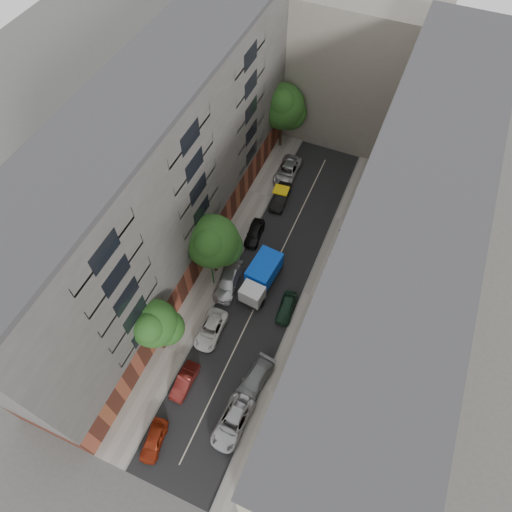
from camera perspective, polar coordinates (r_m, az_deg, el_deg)
The scene contains 23 objects.
ground at distance 48.85m, azimuth 1.46°, elevation -3.06°, with size 120.00×120.00×0.00m, color #4C4C49.
road_surface at distance 48.84m, azimuth 1.46°, elevation -3.06°, with size 8.00×44.00×0.02m, color black.
sidewalk_left at distance 50.06m, azimuth -4.37°, elevation -0.90°, with size 3.00×44.00×0.15m, color gray.
sidewalk_right at distance 48.10m, azimuth 7.56°, elevation -5.19°, with size 3.00×44.00×0.15m, color gray.
building_left at distance 44.32m, azimuth -11.69°, elevation 8.53°, with size 8.00×44.00×20.00m, color #474443.
building_right at distance 39.74m, azimuth 16.62°, elevation -0.78°, with size 8.00×44.00×20.00m, color tan.
building_endcap at distance 61.88m, azimuth 12.33°, elevation 22.57°, with size 18.00×12.00×18.00m, color slate.
tarp_truck at distance 47.23m, azimuth 0.61°, elevation -2.63°, with size 2.95×6.32×2.83m.
car_left_0 at distance 42.99m, azimuth -12.66°, elevation -21.56°, with size 1.52×3.79×1.29m, color maroon.
car_left_1 at distance 43.97m, azimuth -8.91°, elevation -15.22°, with size 1.35×3.89×1.28m, color #4A110E.
car_left_2 at distance 45.62m, azimuth -5.68°, elevation -9.14°, with size 2.16×4.69×1.30m, color silver.
car_left_3 at distance 47.97m, azimuth -3.51°, elevation -3.23°, with size 2.09×5.14×1.49m, color #BCBBC1.
car_left_4 at distance 51.56m, azimuth -0.20°, elevation 2.91°, with size 1.62×4.02×1.37m, color black.
car_left_5 at distance 55.00m, azimuth 3.10°, elevation 7.41°, with size 1.58×4.54×1.50m, color black.
car_left_6 at distance 58.02m, azimuth 3.96°, elevation 10.59°, with size 2.47×5.35×1.49m, color #BBBABF.
car_right_0 at distance 42.40m, azimuth -2.94°, elevation -20.03°, with size 2.40×5.21×1.45m, color #B6B7BB.
car_right_1 at distance 43.43m, azimuth -0.16°, elevation -15.26°, with size 2.01×4.94×1.43m, color gray.
car_right_2 at distance 46.59m, azimuth 3.83°, elevation -6.44°, with size 1.54×3.82×1.30m, color black.
tree_near at distance 41.49m, azimuth -12.55°, elevation -8.47°, with size 4.74×4.37×7.58m.
tree_mid at distance 45.32m, azimuth -5.40°, elevation 1.59°, with size 5.68×5.47×7.93m.
tree_far at distance 58.32m, azimuth 3.33°, elevation 17.99°, with size 5.77×5.57×9.08m.
lamp_post at distance 45.25m, azimuth -5.68°, elevation -0.65°, with size 0.36×0.36×6.73m.
pedestrian at distance 51.91m, azimuth 10.57°, elevation 2.83°, with size 0.68×0.45×1.87m, color black.
Camera 1 is at (8.74, -23.75, 41.78)m, focal length 32.00 mm.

